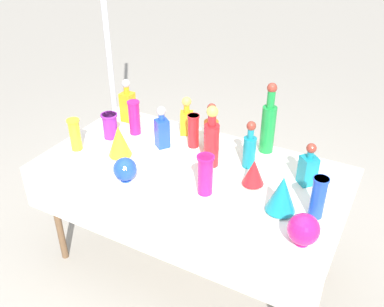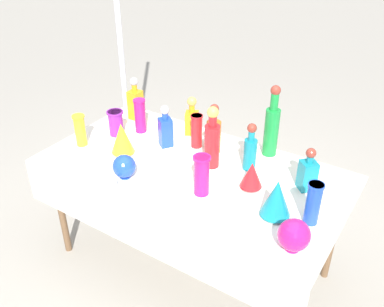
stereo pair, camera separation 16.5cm
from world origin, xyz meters
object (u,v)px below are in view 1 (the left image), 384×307
Objects in this scene: square_decanter_0 at (162,129)px; slender_vase_2 at (75,134)px; tall_bottle_2 at (211,133)px; slender_vase_0 at (318,196)px; slender_vase_5 at (134,117)px; square_decanter_3 at (308,167)px; slender_vase_3 at (193,130)px; fluted_vase_1 at (254,172)px; fluted_vase_2 at (282,194)px; tall_bottle_3 at (212,140)px; round_bowl_0 at (304,229)px; tall_bottle_0 at (250,148)px; square_decanter_1 at (128,104)px; slender_vase_1 at (110,125)px; square_decanter_2 at (187,119)px; round_bowl_1 at (125,169)px; slender_vase_4 at (205,174)px; tall_bottle_1 at (268,124)px; fluted_vase_0 at (119,141)px; canopy_pole at (110,60)px.

square_decanter_0 is 1.34× the size of slender_vase_2.
slender_vase_0 is (0.74, -0.32, -0.01)m from tall_bottle_2.
square_decanter_3 is at bearing -1.30° from slender_vase_5.
slender_vase_5 is (-0.42, -0.03, 0.01)m from slender_vase_3.
fluted_vase_1 is at bearing -148.41° from square_decanter_3.
slender_vase_5 reaches higher than fluted_vase_2.
tall_bottle_3 is 0.56m from square_decanter_3.
slender_vase_5 is 1.37m from round_bowl_0.
square_decanter_0 is 1.05m from slender_vase_0.
tall_bottle_0 is 1.87× the size of round_bowl_0.
tall_bottle_0 reaches higher than slender_vase_2.
slender_vase_5 is (-0.62, 0.11, -0.04)m from tall_bottle_3.
square_decanter_1 is 1.56m from round_bowl_0.
slender_vase_3 is 0.94× the size of slender_vase_5.
tall_bottle_3 is at bearing 1.15° from slender_vase_1.
tall_bottle_0 is 0.54m from slender_vase_0.
square_decanter_2 is at bearing 34.79° from slender_vase_1.
round_bowl_1 is (0.38, -0.36, -0.02)m from slender_vase_1.
round_bowl_1 is at bearing -166.24° from slender_vase_4.
tall_bottle_1 is 1.18× the size of tall_bottle_3.
slender_vase_4 is at bearing -1.49° from slender_vase_2.
slender_vase_1 reaches higher than round_bowl_1.
tall_bottle_0 is 0.77× the size of tall_bottle_3.
square_decanter_3 is at bearing 37.35° from slender_vase_4.
square_decanter_3 is at bearing -1.73° from tall_bottle_0.
fluted_vase_0 is at bearing -136.69° from slender_vase_3.
canopy_pole reaches higher than square_decanter_0.
slender_vase_5 is 0.55m from round_bowl_1.
square_decanter_1 is 2.19× the size of round_bowl_1.
slender_vase_4 is (-0.57, -0.09, 0.00)m from slender_vase_0.
slender_vase_2 is at bearing 173.91° from round_bowl_0.
fluted_vase_2 is (0.21, -0.15, 0.03)m from fluted_vase_1.
round_bowl_1 is at bearing -117.71° from tall_bottle_2.
round_bowl_1 is at bearing -153.11° from square_decanter_3.
fluted_vase_2 is at bearing -36.07° from fluted_vase_1.
square_decanter_0 is at bearing 169.63° from fluted_vase_1.
slender_vase_5 is (0.11, 0.12, 0.03)m from slender_vase_1.
tall_bottle_1 reaches higher than square_decanter_2.
square_decanter_2 is (0.05, 0.22, -0.01)m from square_decanter_0.
slender_vase_4 is at bearing -136.41° from fluted_vase_1.
tall_bottle_1 is 1.41× the size of tall_bottle_2.
square_decanter_0 is 0.67m from fluted_vase_1.
fluted_vase_0 is (0.09, -0.28, -0.02)m from slender_vase_5.
square_decanter_0 is 0.11× the size of canopy_pole.
round_bowl_1 is (0.18, -0.20, -0.03)m from fluted_vase_0.
tall_bottle_1 is at bearing 27.59° from slender_vase_2.
fluted_vase_0 is at bearing 133.04° from round_bowl_1.
tall_bottle_1 is at bearing 27.92° from tall_bottle_2.
fluted_vase_2 is at bearing -63.14° from tall_bottle_1.
slender_vase_3 is at bearing 159.80° from slender_vase_0.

